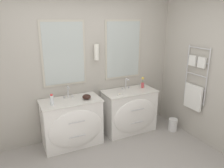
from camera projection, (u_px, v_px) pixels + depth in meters
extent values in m
cube|color=#B2ADA3|center=(82.00, 66.00, 3.88)|extent=(5.18, 0.06, 2.60)
cube|color=#BCB7A8|center=(64.00, 54.00, 3.64)|extent=(0.75, 0.02, 1.10)
cube|color=#B2BCBA|center=(64.00, 54.00, 3.63)|extent=(0.68, 0.01, 1.03)
cube|color=#BCB7A8|center=(123.00, 50.00, 4.11)|extent=(0.75, 0.02, 1.10)
cube|color=#B2BCBA|center=(123.00, 50.00, 4.11)|extent=(0.68, 0.01, 1.03)
cylinder|color=white|center=(96.00, 52.00, 3.83)|extent=(0.09, 0.09, 0.28)
cube|color=silver|center=(95.00, 52.00, 3.88)|extent=(0.05, 0.02, 0.08)
cube|color=#B2ADA3|center=(197.00, 67.00, 3.86)|extent=(0.06, 3.41, 2.60)
cylinder|color=silver|center=(207.00, 78.00, 3.62)|extent=(0.02, 0.02, 0.99)
cylinder|color=silver|center=(187.00, 72.00, 4.01)|extent=(0.02, 0.02, 0.99)
cylinder|color=silver|center=(199.00, 48.00, 3.68)|extent=(0.02, 0.46, 0.02)
cylinder|color=silver|center=(198.00, 62.00, 3.74)|extent=(0.02, 0.46, 0.02)
cylinder|color=silver|center=(196.00, 75.00, 3.81)|extent=(0.02, 0.46, 0.02)
cylinder|color=silver|center=(195.00, 87.00, 3.88)|extent=(0.02, 0.46, 0.02)
cylinder|color=silver|center=(193.00, 100.00, 3.95)|extent=(0.02, 0.46, 0.02)
cube|color=white|center=(193.00, 97.00, 3.92)|extent=(0.04, 0.38, 0.45)
cube|color=white|center=(202.00, 63.00, 3.65)|extent=(0.04, 0.16, 0.18)
cube|color=white|center=(193.00, 61.00, 3.82)|extent=(0.04, 0.16, 0.18)
cube|color=white|center=(72.00, 123.00, 3.75)|extent=(0.97, 0.50, 0.78)
ellipsoid|color=white|center=(76.00, 129.00, 3.54)|extent=(0.90, 0.11, 0.66)
cube|color=silver|center=(71.00, 101.00, 3.63)|extent=(1.00, 0.52, 0.03)
ellipsoid|color=white|center=(71.00, 102.00, 3.62)|extent=(0.33, 0.29, 0.06)
cylinder|color=silver|center=(77.00, 122.00, 3.44)|extent=(0.27, 0.01, 0.01)
cylinder|color=silver|center=(78.00, 136.00, 3.51)|extent=(0.27, 0.01, 0.01)
cube|color=white|center=(129.00, 111.00, 4.22)|extent=(0.97, 0.50, 0.78)
ellipsoid|color=white|center=(136.00, 116.00, 4.01)|extent=(0.90, 0.11, 0.66)
cube|color=silver|center=(129.00, 91.00, 4.11)|extent=(1.00, 0.52, 0.03)
ellipsoid|color=white|center=(130.00, 93.00, 4.09)|extent=(0.33, 0.29, 0.06)
cylinder|color=silver|center=(138.00, 110.00, 3.91)|extent=(0.27, 0.01, 0.01)
cylinder|color=silver|center=(137.00, 122.00, 3.98)|extent=(0.27, 0.01, 0.01)
cylinder|color=silver|center=(68.00, 92.00, 3.72)|extent=(0.02, 0.02, 0.21)
cylinder|color=silver|center=(69.00, 87.00, 3.64)|extent=(0.02, 0.12, 0.02)
cylinder|color=silver|center=(64.00, 97.00, 3.71)|extent=(0.03, 0.03, 0.04)
cylinder|color=silver|center=(72.00, 96.00, 3.77)|extent=(0.03, 0.03, 0.04)
cylinder|color=silver|center=(126.00, 83.00, 4.19)|extent=(0.02, 0.02, 0.21)
cylinder|color=silver|center=(127.00, 79.00, 4.11)|extent=(0.02, 0.12, 0.02)
cylinder|color=silver|center=(123.00, 88.00, 4.19)|extent=(0.03, 0.03, 0.04)
cylinder|color=silver|center=(129.00, 87.00, 4.24)|extent=(0.03, 0.03, 0.04)
cylinder|color=silver|center=(52.00, 100.00, 3.40)|extent=(0.06, 0.06, 0.16)
cylinder|color=red|center=(51.00, 95.00, 3.37)|extent=(0.04, 0.04, 0.02)
ellipsoid|color=black|center=(87.00, 97.00, 3.66)|extent=(0.14, 0.14, 0.09)
cylinder|color=#CC4C51|center=(143.00, 85.00, 4.26)|extent=(0.06, 0.06, 0.10)
cylinder|color=#477238|center=(143.00, 81.00, 4.24)|extent=(0.01, 0.01, 0.09)
sphere|color=#E5BF47|center=(143.00, 78.00, 4.22)|extent=(0.05, 0.05, 0.05)
cube|color=white|center=(120.00, 95.00, 3.84)|extent=(0.09, 0.06, 0.02)
ellipsoid|color=#F2E5CC|center=(120.00, 94.00, 3.83)|extent=(0.05, 0.04, 0.02)
cylinder|color=silver|center=(173.00, 125.00, 4.28)|extent=(0.17, 0.17, 0.24)
torus|color=silver|center=(173.00, 119.00, 4.25)|extent=(0.18, 0.18, 0.01)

